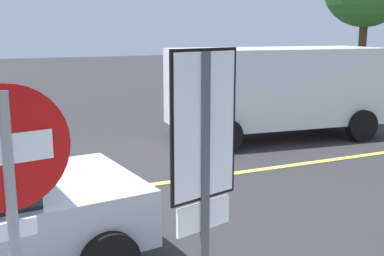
# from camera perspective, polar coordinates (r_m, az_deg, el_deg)

# --- Properties ---
(ground_plane) EXTENTS (80.00, 80.00, 0.00)m
(ground_plane) POSITION_cam_1_polar(r_m,az_deg,el_deg) (7.92, -17.17, -8.21)
(ground_plane) COLOR #2D2D30
(lane_marking_centre) EXTENTS (28.00, 0.16, 0.01)m
(lane_marking_centre) POSITION_cam_1_polar(r_m,az_deg,el_deg) (8.74, 2.81, -5.77)
(lane_marking_centre) COLOR #E0D14C
(stop_sign) EXTENTS (0.75, 0.17, 2.34)m
(stop_sign) POSITION_cam_1_polar(r_m,az_deg,el_deg) (3.04, -20.88, -8.99)
(stop_sign) COLOR gray
(stop_sign) RESTS_ON ground_plane
(speed_limit_sign) EXTENTS (0.52, 0.16, 2.52)m
(speed_limit_sign) POSITION_cam_1_polar(r_m,az_deg,el_deg) (3.12, 1.43, -4.48)
(speed_limit_sign) COLOR #4C4C51
(speed_limit_sign) RESTS_ON ground_plane
(white_van) EXTENTS (5.37, 2.66, 2.20)m
(white_van) POSITION_cam_1_polar(r_m,az_deg,el_deg) (11.81, 10.29, 4.91)
(white_van) COLOR white
(white_van) RESTS_ON ground_plane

